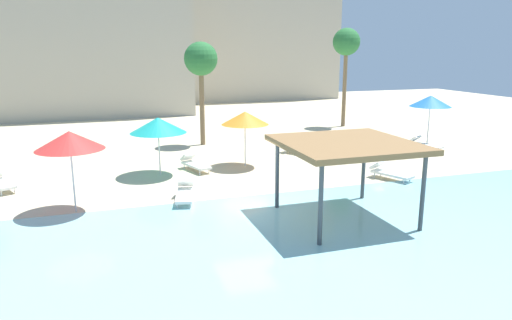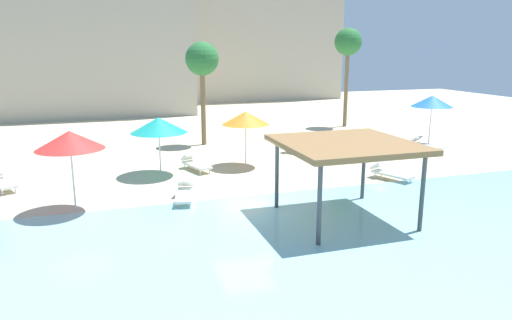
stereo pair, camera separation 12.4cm
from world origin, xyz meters
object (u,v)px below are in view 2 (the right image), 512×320
object	(u,v)px
beach_umbrella_blue_0	(432,101)
lounge_chair_1	(1,181)
palm_tree_2	(348,45)
beach_umbrella_orange_1	(246,118)
lounge_chair_0	(297,148)
beach_umbrella_teal_3	(159,125)
lounge_chair_2	(425,144)
beach_umbrella_red_2	(70,140)
lounge_chair_4	(389,172)
lounge_chair_5	(195,163)
shade_pavilion	(346,147)
palm_tree_1	(202,61)
lounge_chair_3	(185,192)

from	to	relation	value
beach_umbrella_blue_0	lounge_chair_1	world-z (taller)	beach_umbrella_blue_0
palm_tree_2	lounge_chair_1	bearing A→B (deg)	-154.74
beach_umbrella_orange_1	lounge_chair_0	size ratio (longest dim) A/B	1.36
beach_umbrella_teal_3	lounge_chair_2	bearing A→B (deg)	3.09
beach_umbrella_red_2	lounge_chair_0	world-z (taller)	beach_umbrella_red_2
lounge_chair_4	lounge_chair_5	xyz separation A→B (m)	(-7.66, 4.20, 0.00)
lounge_chair_0	beach_umbrella_orange_1	bearing A→B (deg)	-92.64
beach_umbrella_teal_3	lounge_chair_4	distance (m)	10.23
beach_umbrella_blue_0	beach_umbrella_orange_1	bearing A→B (deg)	-172.17
lounge_chair_1	palm_tree_2	size ratio (longest dim) A/B	0.29
shade_pavilion	lounge_chair_4	bearing A→B (deg)	41.67
shade_pavilion	lounge_chair_2	bearing A→B (deg)	41.30
beach_umbrella_teal_3	lounge_chair_1	xyz separation A→B (m)	(-6.37, -0.26, -1.92)
beach_umbrella_teal_3	lounge_chair_5	distance (m)	2.53
palm_tree_2	beach_umbrella_orange_1	bearing A→B (deg)	-138.23
shade_pavilion	lounge_chair_0	distance (m)	10.23
lounge_chair_5	beach_umbrella_orange_1	bearing A→B (deg)	71.81
palm_tree_2	lounge_chair_4	bearing A→B (deg)	-110.75
beach_umbrella_orange_1	lounge_chair_5	xyz separation A→B (m)	(-2.48, -0.02, -2.00)
shade_pavilion	palm_tree_1	bearing A→B (deg)	97.36
lounge_chair_5	palm_tree_1	bearing A→B (deg)	145.33
lounge_chair_1	lounge_chair_2	distance (m)	21.02
shade_pavilion	lounge_chair_2	distance (m)	12.93
beach_umbrella_red_2	lounge_chair_3	world-z (taller)	beach_umbrella_red_2
lounge_chair_3	palm_tree_1	xyz separation A→B (m)	(2.88, 10.16, 4.48)
palm_tree_1	beach_umbrella_teal_3	bearing A→B (deg)	-118.10
lounge_chair_0	lounge_chair_5	distance (m)	6.09
beach_umbrella_blue_0	shade_pavilion	bearing A→B (deg)	-138.23
beach_umbrella_red_2	lounge_chair_5	size ratio (longest dim) A/B	1.43
beach_umbrella_orange_1	lounge_chair_0	xyz separation A→B (m)	(3.36, 1.72, -2.00)
shade_pavilion	palm_tree_1	world-z (taller)	palm_tree_1
beach_umbrella_red_2	beach_umbrella_teal_3	bearing A→B (deg)	49.54
lounge_chair_1	lounge_chair_2	world-z (taller)	same
palm_tree_1	palm_tree_2	xyz separation A→B (m)	(11.07, 3.39, 0.95)
lounge_chair_4	shade_pavilion	bearing A→B (deg)	-71.33
lounge_chair_0	lounge_chair_3	world-z (taller)	same
beach_umbrella_teal_3	palm_tree_2	distance (m)	17.56
beach_umbrella_blue_0	lounge_chair_4	world-z (taller)	beach_umbrella_blue_0
beach_umbrella_orange_1	palm_tree_2	xyz separation A→B (m)	(10.25, 9.15, 3.44)
beach_umbrella_orange_1	beach_umbrella_teal_3	size ratio (longest dim) A/B	1.02
lounge_chair_0	lounge_chair_5	size ratio (longest dim) A/B	0.98
beach_umbrella_blue_0	lounge_chair_5	bearing A→B (deg)	-173.44
lounge_chair_2	lounge_chair_3	distance (m)	15.03
beach_umbrella_teal_3	lounge_chair_0	bearing A→B (deg)	15.61
lounge_chair_1	beach_umbrella_red_2	bearing A→B (deg)	12.74
lounge_chair_0	lounge_chair_4	distance (m)	6.22
beach_umbrella_red_2	palm_tree_2	bearing A→B (deg)	37.28
beach_umbrella_orange_1	lounge_chair_5	size ratio (longest dim) A/B	1.33
lounge_chair_3	lounge_chair_5	xyz separation A→B (m)	(1.22, 4.38, 0.00)
lounge_chair_2	lounge_chair_4	distance (m)	7.09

